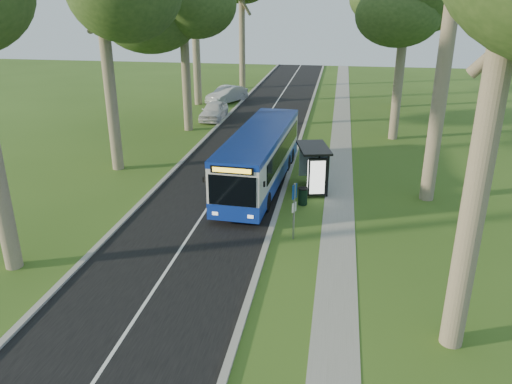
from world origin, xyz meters
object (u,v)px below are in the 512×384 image
Objects in this scene: bus at (260,157)px; car_white at (214,111)px; bus_shelter at (315,162)px; car_silver at (227,95)px; litter_bin at (303,196)px; bus_stop_sign at (294,205)px.

bus is 16.54m from car_white.
car_silver is (-10.00, 23.12, -0.89)m from bus_shelter.
bus_shelter reaches higher than litter_bin.
bus_stop_sign is (2.50, -6.40, -0.01)m from bus.
bus_shelter is 0.63× the size of car_silver.
litter_bin is 0.20× the size of car_white.
bus is at bearing 156.39° from bus_shelter.
bus_stop_sign is at bearing -67.60° from car_white.
bus_shelter is 25.21m from car_silver.
bus_stop_sign is at bearing -91.33° from litter_bin.
bus_shelter is 18.43m from car_white.
bus is 4.59× the size of bus_stop_sign.
car_silver is (-9.43, 28.98, -0.79)m from bus_stop_sign.
bus_stop_sign is at bearing -47.85° from car_silver.
bus is 6.87m from bus_stop_sign.
bus is 3.12m from bus_shelter.
bus_stop_sign is at bearing -109.08° from bus_shelter.
litter_bin is (-0.48, -1.89, -1.25)m from bus_shelter.
bus_shelter is at bearing -42.48° from car_silver.
litter_bin is at bearing -45.03° from car_silver.
bus reaches higher than car_white.
bus is at bearing -48.79° from car_silver.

